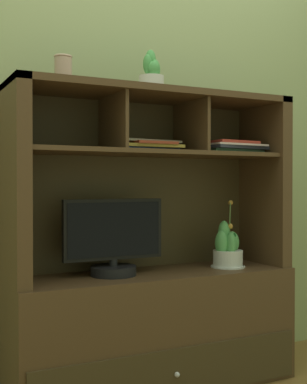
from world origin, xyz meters
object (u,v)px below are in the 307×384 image
at_px(magazine_stack_left, 146,146).
at_px(potted_succulent, 151,77).
at_px(potted_orchid, 230,257).
at_px(magazine_stack_centre, 229,147).
at_px(potted_fern, 227,250).
at_px(media_console, 153,293).
at_px(ceramic_vase, 63,69).
at_px(tv_monitor, 113,242).

relative_size(magazine_stack_left, potted_succulent, 1.56).
height_order(potted_orchid, magazine_stack_centre, magazine_stack_centre).
relative_size(potted_fern, potted_succulent, 1.12).
bearing_deg(media_console, magazine_stack_left, 139.15).
bearing_deg(ceramic_vase, potted_succulent, 4.28).
bearing_deg(tv_monitor, potted_succulent, 6.72).
bearing_deg(tv_monitor, ceramic_vase, -177.84).
relative_size(potted_orchid, potted_succulent, 1.61).
xyz_separation_m(magazine_stack_left, potted_succulent, (0.02, -0.01, 0.33)).
xyz_separation_m(magazine_stack_centre, potted_succulent, (-0.43, 0.02, 0.32)).
bearing_deg(potted_orchid, potted_succulent, 172.63).
bearing_deg(potted_fern, potted_succulent, 171.29).
bearing_deg(magazine_stack_centre, tv_monitor, -179.43).
height_order(potted_orchid, potted_succulent, potted_succulent).
distance_m(potted_orchid, ceramic_vase, 1.21).
height_order(potted_fern, ceramic_vase, ceramic_vase).
height_order(media_console, potted_orchid, media_console).
distance_m(potted_fern, magazine_stack_left, 0.66).
bearing_deg(media_console, potted_fern, -6.61).
bearing_deg(tv_monitor, magazine_stack_centre, 0.57).
bearing_deg(potted_succulent, tv_monitor, -173.28).
relative_size(tv_monitor, potted_fern, 2.04).
bearing_deg(ceramic_vase, potted_orchid, -1.37).
bearing_deg(magazine_stack_left, media_console, -40.85).
distance_m(media_console, magazine_stack_left, 0.69).
bearing_deg(potted_orchid, media_console, 174.64).
distance_m(magazine_stack_left, ceramic_vase, 0.52).
bearing_deg(potted_fern, media_console, 173.39).
height_order(potted_fern, magazine_stack_left, magazine_stack_left).
distance_m(media_console, potted_fern, 0.43).
relative_size(media_console, magazine_stack_centre, 3.91).
bearing_deg(magazine_stack_left, tv_monitor, -170.28).
height_order(media_console, potted_succulent, potted_succulent).
bearing_deg(potted_orchid, magazine_stack_centre, 61.77).
bearing_deg(magazine_stack_centre, ceramic_vase, -179.00).
bearing_deg(media_console, magazine_stack_centre, -0.40).
xyz_separation_m(media_console, magazine_stack_centre, (0.43, -0.00, 0.70)).
relative_size(potted_fern, ceramic_vase, 1.96).
bearing_deg(magazine_stack_left, potted_fern, -9.09).
bearing_deg(media_console, potted_orchid, -5.36).
xyz_separation_m(tv_monitor, potted_succulent, (0.20, 0.02, 0.77)).
height_order(potted_fern, potted_succulent, potted_succulent).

